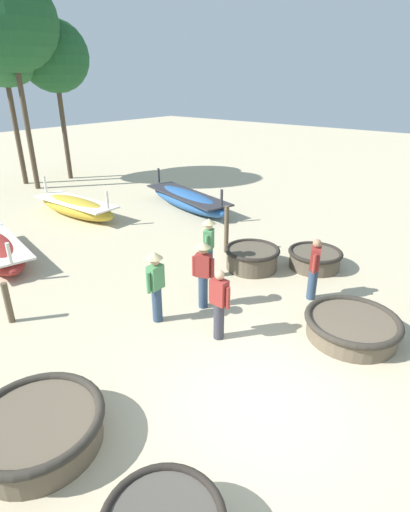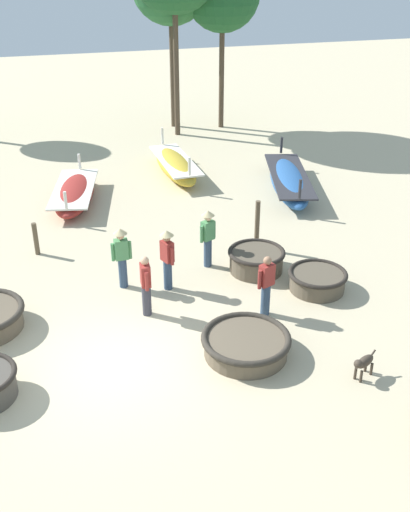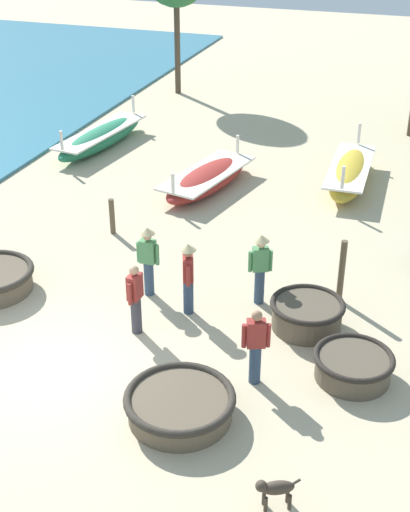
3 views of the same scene
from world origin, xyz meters
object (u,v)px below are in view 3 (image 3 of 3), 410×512
Objects in this scene: long_boat_green_hull at (350,173)px; fisherman_with_hat at (188,274)px; long_boat_red_hull at (207,178)px; fisherman_by_coracle at (148,257)px; coracle_center at (307,314)px; fisherman_crouching at (256,345)px; coracle_upturned at (180,404)px; fisherman_standing_left at (135,297)px; long_boat_blue_hull at (101,137)px; dog at (275,489)px; coracle_far_right at (353,365)px; mooring_post_shoreline at (112,216)px; mooring_post_inland at (342,272)px; fisherman_standing_right at (260,264)px.

long_boat_green_hull is 2.54× the size of fisherman_with_hat.
fisherman_by_coracle is at bearing -83.44° from long_boat_red_hull.
fisherman_with_hat is at bearing -173.95° from coracle_center.
fisherman_crouching is at bearing -36.11° from fisherman_by_coracle.
fisherman_crouching is (0.97, 1.36, 0.57)m from coracle_upturned.
coracle_upturned is 11.43m from long_boat_green_hull.
fisherman_with_hat is 1.06× the size of fisherman_standing_left.
long_boat_green_hull is 2.54× the size of fisherman_by_coracle.
coracle_center is at bearing 66.25° from coracle_upturned.
long_boat_green_hull is (8.55, -0.55, 0.02)m from long_boat_blue_hull.
fisherman_with_hat is (-1.98, 1.82, 0.12)m from fisherman_crouching.
long_boat_blue_hull is 2.89× the size of fisherman_with_hat.
coracle_center is 0.94× the size of fisherman_by_coracle.
coracle_far_right is at bearing 79.68° from dog.
fisherman_with_hat is 4.35m from mooring_post_shoreline.
mooring_post_inland is at bearing 34.29° from fisherman_standing_left.
coracle_upturned is at bearing -95.80° from long_boat_green_hull.
fisherman_by_coracle is at bearing -50.03° from mooring_post_shoreline.
mooring_post_shoreline reaches higher than coracle_center.
fisherman_crouching is at bearing -157.40° from coracle_far_right.
coracle_center is at bearing -27.54° from fisherman_standing_right.
long_boat_red_hull is 7.65m from fisherman_standing_left.
long_boat_blue_hull is at bearing 128.40° from fisherman_crouching.
long_boat_red_hull is (-5.48, 7.63, 0.04)m from coracle_far_right.
fisherman_with_hat is at bearing 107.57° from coracle_upturned.
long_boat_red_hull reaches higher than coracle_upturned.
fisherman_with_hat is at bearing -42.52° from mooring_post_shoreline.
fisherman_standing_left reaches higher than mooring_post_shoreline.
coracle_center is 2.61m from fisherman_with_hat.
fisherman_standing_left is at bearing -58.44° from mooring_post_shoreline.
long_boat_blue_hull is 11.84m from mooring_post_inland.
fisherman_by_coracle is (-3.07, 2.24, 0.12)m from fisherman_crouching.
coracle_far_right is at bearing 37.69° from coracle_upturned.
long_boat_blue_hull is at bearing 134.52° from fisherman_standing_right.
coracle_far_right is at bearing -16.68° from fisherman_with_hat.
long_boat_red_hull is 0.87× the size of long_boat_blue_hull.
long_boat_red_hull is 4.32× the size of mooring_post_shoreline.
coracle_center is at bearing -24.95° from mooring_post_shoreline.
fisherman_by_coracle is at bearing 162.28° from coracle_far_right.
fisherman_with_hat reaches higher than coracle_upturned.
mooring_post_inland reaches higher than mooring_post_shoreline.
long_boat_blue_hull is 9.87m from fisherman_by_coracle.
fisherman_crouching reaches higher than mooring_post_inland.
coracle_far_right is 14.09m from long_boat_blue_hull.
fisherman_by_coracle is at bearing 102.99° from fisherman_standing_left.
fisherman_standing_left reaches higher than coracle_far_right.
coracle_upturned is at bearing 145.24° from dog.
coracle_center is at bearing -87.38° from long_boat_green_hull.
long_boat_blue_hull is at bearing 125.30° from dog.
fisherman_standing_right is 1.00× the size of fisherman_by_coracle.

